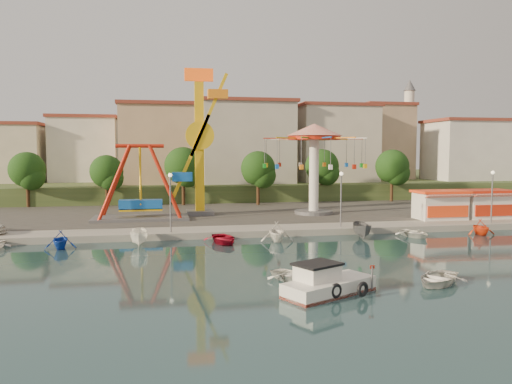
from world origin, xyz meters
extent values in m
plane|color=#122933|center=(0.00, 0.00, 0.00)|extent=(200.00, 200.00, 0.00)
cube|color=#9E998E|center=(0.00, 62.00, 0.30)|extent=(200.00, 100.00, 0.60)
cube|color=#4C4944|center=(0.00, 30.00, 0.60)|extent=(90.00, 28.00, 0.01)
cube|color=#384C26|center=(0.00, 67.00, 1.50)|extent=(200.00, 60.00, 3.00)
cube|color=#59595E|center=(-11.00, 22.16, 0.75)|extent=(10.00, 5.00, 0.30)
cube|color=blue|center=(-11.00, 22.16, 2.20)|extent=(4.50, 1.40, 1.00)
cylinder|color=#B11F0E|center=(-11.00, 22.16, 8.40)|extent=(5.00, 0.40, 0.40)
cube|color=#59595E|center=(-4.54, 25.04, 0.85)|extent=(3.00, 3.00, 0.50)
cube|color=yellow|center=(-4.54, 25.04, 8.10)|extent=(1.00, 1.00, 15.00)
cube|color=#FE530E|center=(-4.54, 25.04, 16.40)|extent=(3.20, 0.50, 1.40)
cylinder|color=yellow|center=(-4.54, 24.24, 9.60)|extent=(3.20, 0.50, 3.20)
cube|color=yellow|center=(-3.53, 24.04, 11.89)|extent=(4.35, 0.35, 9.29)
cube|color=orange|center=(-2.53, 24.04, 14.18)|extent=(2.20, 1.20, 1.00)
cylinder|color=#59595E|center=(8.45, 23.27, 0.80)|extent=(4.40, 4.40, 0.40)
cylinder|color=white|center=(8.45, 23.27, 5.10)|extent=(1.10, 1.10, 9.00)
cylinder|color=#B11F0E|center=(8.45, 23.27, 9.40)|extent=(6.00, 6.00, 0.50)
cone|color=red|center=(8.45, 23.27, 10.30)|extent=(6.40, 6.40, 1.40)
cube|color=white|center=(20.39, 16.50, 2.00)|extent=(5.00, 3.00, 2.80)
cube|color=#FB4216|center=(20.39, 16.50, 3.55)|extent=(5.40, 3.40, 0.25)
cube|color=red|center=(20.39, 14.80, 3.20)|extent=(5.00, 0.77, 0.43)
cube|color=white|center=(25.83, 16.50, 2.00)|extent=(5.00, 3.00, 2.80)
cube|color=red|center=(25.83, 16.50, 3.55)|extent=(5.40, 3.40, 0.25)
cube|color=red|center=(25.83, 14.80, 3.20)|extent=(5.00, 0.77, 0.43)
cylinder|color=#59595E|center=(-8.00, 13.00, 3.10)|extent=(0.14, 0.14, 5.00)
cylinder|color=#59595E|center=(8.00, 13.00, 3.10)|extent=(0.14, 0.14, 5.00)
cylinder|color=#59595E|center=(24.00, 13.00, 3.10)|extent=(0.14, 0.14, 5.00)
cylinder|color=#382314|center=(-26.00, 36.98, 2.40)|extent=(0.44, 0.44, 3.60)
sphere|color=black|center=(-26.00, 36.98, 5.49)|extent=(4.60, 4.60, 4.60)
cylinder|color=#382314|center=(-16.00, 36.24, 2.30)|extent=(0.44, 0.44, 3.40)
sphere|color=black|center=(-16.00, 36.24, 5.22)|extent=(4.35, 4.35, 4.35)
cylinder|color=#382314|center=(-6.00, 35.81, 2.56)|extent=(0.44, 0.44, 3.92)
sphere|color=black|center=(-6.00, 35.81, 5.94)|extent=(5.02, 5.02, 5.02)
cylinder|color=#382314|center=(4.00, 34.36, 2.43)|extent=(0.44, 0.44, 3.66)
sphere|color=black|center=(4.00, 34.36, 5.58)|extent=(4.68, 4.68, 4.68)
cylinder|color=#382314|center=(14.00, 37.35, 2.50)|extent=(0.44, 0.44, 3.80)
sphere|color=black|center=(14.00, 37.35, 5.77)|extent=(4.86, 4.86, 4.86)
cylinder|color=#382314|center=(24.00, 35.54, 2.49)|extent=(0.44, 0.44, 3.77)
sphere|color=black|center=(24.00, 35.54, 5.73)|extent=(4.83, 4.83, 4.83)
cube|color=silver|center=(-21.33, 51.38, 7.32)|extent=(12.33, 9.01, 8.63)
cube|color=tan|center=(-8.19, 51.96, 8.62)|extent=(11.95, 9.28, 11.23)
cube|color=beige|center=(5.60, 48.80, 7.60)|extent=(12.59, 10.50, 9.20)
cube|color=beige|center=(19.07, 52.20, 7.62)|extent=(10.75, 9.23, 9.24)
cube|color=tan|center=(32.37, 50.33, 8.61)|extent=(12.77, 10.96, 11.21)
cube|color=silver|center=(44.15, 48.77, 9.18)|extent=(8.23, 8.98, 12.36)
cube|color=beige|center=(56.03, 53.70, 7.38)|extent=(11.59, 10.93, 8.76)
cylinder|color=silver|center=(36.00, 54.00, 11.00)|extent=(1.80, 1.80, 16.00)
cylinder|color=#59595E|center=(36.00, 54.00, 16.00)|extent=(2.80, 2.80, 0.30)
cone|color=#59595E|center=(36.00, 54.00, 20.00)|extent=(2.20, 2.20, 2.00)
cube|color=white|center=(0.23, -6.46, 0.32)|extent=(5.73, 4.31, 0.97)
cube|color=#B11F0E|center=(0.23, -6.46, 0.09)|extent=(5.73, 4.31, 0.17)
cube|color=white|center=(-0.42, -6.36, 1.13)|extent=(2.66, 2.43, 0.97)
cube|color=black|center=(-0.42, -6.36, 1.67)|extent=(2.95, 2.72, 0.13)
torus|color=black|center=(0.23, -7.54, 0.49)|extent=(0.83, 0.57, 0.82)
torus|color=black|center=(1.74, -7.49, 0.49)|extent=(0.83, 0.57, 0.82)
imported|color=white|center=(-0.95, -3.46, 0.34)|extent=(3.72, 4.04, 0.68)
imported|color=silver|center=(7.09, -5.73, 0.39)|extent=(4.65, 4.47, 0.78)
imported|color=#153EB9|center=(-16.78, 9.80, 0.74)|extent=(2.73, 3.07, 1.49)
imported|color=white|center=(-10.61, 9.80, 0.72)|extent=(1.51, 3.77, 1.44)
imported|color=#AE0D25|center=(-3.66, 9.80, 0.41)|extent=(3.37, 4.32, 0.82)
imported|color=white|center=(1.01, 9.80, 0.86)|extent=(3.01, 3.43, 1.73)
imported|color=#5C5D61|center=(8.85, 9.80, 0.76)|extent=(2.33, 4.16, 1.52)
imported|color=white|center=(13.93, 9.80, 0.37)|extent=(3.12, 3.93, 0.73)
imported|color=#F14115|center=(20.64, 9.80, 0.74)|extent=(2.74, 3.07, 1.48)
camera|label=1|loc=(-8.51, -31.93, 7.71)|focal=35.00mm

